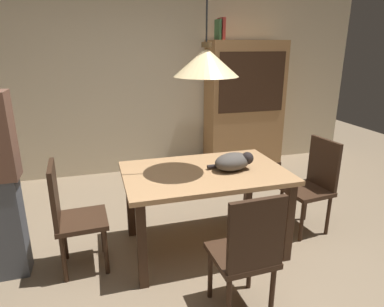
{
  "coord_description": "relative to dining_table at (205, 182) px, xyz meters",
  "views": [
    {
      "loc": [
        -0.78,
        -2.18,
        1.79
      ],
      "look_at": [
        0.04,
        0.62,
        0.85
      ],
      "focal_mm": 31.56,
      "sensor_mm": 36.0,
      "label": 1
    }
  ],
  "objects": [
    {
      "name": "ground",
      "position": [
        -0.1,
        -0.42,
        -0.65
      ],
      "size": [
        10.0,
        10.0,
        0.0
      ],
      "primitive_type": "plane",
      "color": "#847056"
    },
    {
      "name": "back_wall",
      "position": [
        -0.1,
        2.23,
        0.8
      ],
      "size": [
        6.4,
        0.1,
        2.9
      ],
      "primitive_type": "cube",
      "color": "beige",
      "rests_on": "ground"
    },
    {
      "name": "dining_table",
      "position": [
        0.0,
        0.0,
        0.0
      ],
      "size": [
        1.4,
        0.9,
        0.75
      ],
      "color": "tan",
      "rests_on": "ground"
    },
    {
      "name": "chair_left_side",
      "position": [
        -1.13,
        -0.0,
        -0.14
      ],
      "size": [
        0.42,
        0.42,
        0.93
      ],
      "color": "#382316",
      "rests_on": "ground"
    },
    {
      "name": "chair_right_side",
      "position": [
        1.13,
        0.01,
        -0.14
      ],
      "size": [
        0.44,
        0.44,
        0.93
      ],
      "color": "#382316",
      "rests_on": "ground"
    },
    {
      "name": "chair_near_front",
      "position": [
        0.0,
        -0.88,
        -0.14
      ],
      "size": [
        0.42,
        0.42,
        0.93
      ],
      "color": "#382316",
      "rests_on": "ground"
    },
    {
      "name": "cat_sleeping",
      "position": [
        0.25,
        -0.04,
        0.18
      ],
      "size": [
        0.4,
        0.29,
        0.16
      ],
      "color": "#4C4742",
      "rests_on": "dining_table"
    },
    {
      "name": "pendant_lamp",
      "position": [
        0.0,
        0.0,
        1.01
      ],
      "size": [
        0.52,
        0.52,
        1.3
      ],
      "color": "beige"
    },
    {
      "name": "hutch_bookcase",
      "position": [
        1.24,
        1.9,
        0.24
      ],
      "size": [
        1.12,
        0.45,
        1.85
      ],
      "color": "#A87A4C",
      "rests_on": "ground"
    },
    {
      "name": "book_green_slim",
      "position": [
        0.8,
        1.9,
        1.33
      ],
      "size": [
        0.03,
        0.2,
        0.26
      ],
      "primitive_type": "cube",
      "color": "#427A4C",
      "rests_on": "hutch_bookcase"
    },
    {
      "name": "book_red_tall",
      "position": [
        0.85,
        1.9,
        1.34
      ],
      "size": [
        0.04,
        0.22,
        0.28
      ],
      "primitive_type": "cube",
      "color": "#B73833",
      "rests_on": "hutch_bookcase"
    }
  ]
}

